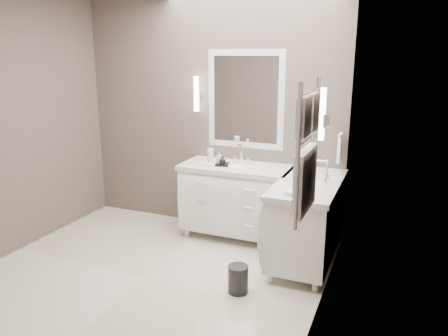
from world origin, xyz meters
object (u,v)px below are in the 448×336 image
at_px(vanity_right, 307,217).
at_px(waste_bin, 238,279).
at_px(towel_ladder, 306,158).
at_px(vanity_back, 236,197).

bearing_deg(vanity_right, waste_bin, -117.76).
bearing_deg(waste_bin, towel_ladder, -37.13).
bearing_deg(towel_ladder, vanity_back, 124.10).
height_order(vanity_back, waste_bin, vanity_back).
distance_m(vanity_right, waste_bin, 0.98).
xyz_separation_m(vanity_right, towel_ladder, (0.23, -1.30, 0.91)).
distance_m(vanity_back, towel_ladder, 2.16).
relative_size(vanity_back, waste_bin, 4.92).
bearing_deg(waste_bin, vanity_right, 62.24).
distance_m(vanity_back, waste_bin, 1.27).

